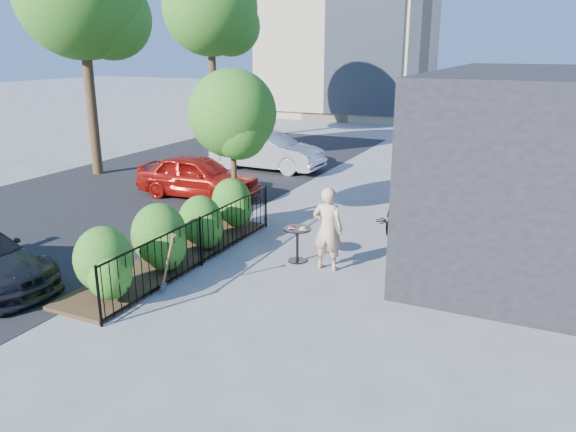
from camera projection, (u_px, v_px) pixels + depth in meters
The scene contains 14 objects.
ground at pixel (264, 277), 11.38m from camera, with size 120.00×120.00×0.00m, color gray.
shop_building at pixel (576, 163), 12.46m from camera, with size 6.22×9.00×4.00m.
fence at pixel (201, 241), 11.83m from camera, with size 0.05×6.05×1.10m.
planting_bed at pixel (175, 259), 12.26m from camera, with size 1.30×6.00×0.08m, color #382616.
shrubs at pixel (180, 230), 12.12m from camera, with size 1.10×5.60×1.24m.
patio_tree at pixel (234, 119), 13.87m from camera, with size 2.20×2.20×3.94m.
street at pixel (103, 202), 16.82m from camera, with size 9.00×30.00×0.01m, color black.
street_tree_near at pixel (82, 2), 18.86m from camera, with size 4.40×4.40×8.28m.
street_tree_far at pixel (211, 14), 25.79m from camera, with size 4.40×4.40×8.28m.
cafe_table at pixel (297, 239), 12.09m from camera, with size 0.60×0.60×0.81m.
woman at pixel (328, 229), 11.57m from camera, with size 0.65×0.42×1.77m, color #D7AC8B.
shovel at pixel (167, 267), 10.43m from camera, with size 0.43×0.16×1.27m.
car_red at pixel (198, 176), 17.27m from camera, with size 1.55×3.86×1.32m, color #A8140E.
car_silver at pixel (267, 151), 21.12m from camera, with size 1.50×4.31×1.42m, color #ABABB0.
Camera 1 is at (4.91, -9.32, 4.50)m, focal length 35.00 mm.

